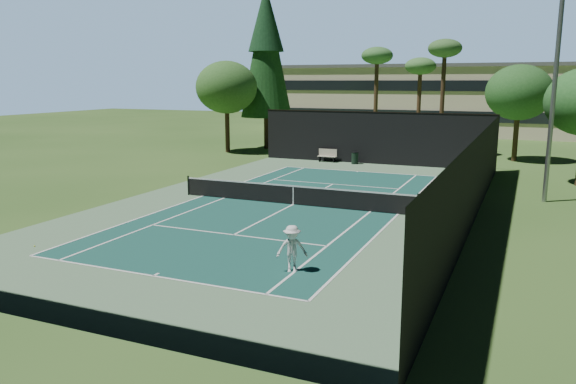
{
  "coord_description": "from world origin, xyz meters",
  "views": [
    {
      "loc": [
        11.03,
        -26.24,
        6.31
      ],
      "look_at": [
        1.0,
        -3.0,
        1.3
      ],
      "focal_mm": 35.0,
      "sensor_mm": 36.0,
      "label": 1
    }
  ],
  "objects_px": {
    "tennis_ball_d": "(214,184)",
    "park_bench": "(327,155)",
    "tennis_ball_a": "(35,246)",
    "tennis_ball_b": "(264,185)",
    "player": "(292,249)",
    "tennis_ball_c": "(308,191)",
    "tennis_net": "(293,194)",
    "trash_bin": "(355,158)"
  },
  "relations": [
    {
      "from": "park_bench",
      "to": "trash_bin",
      "type": "bearing_deg",
      "value": -6.72
    },
    {
      "from": "tennis_ball_d",
      "to": "park_bench",
      "type": "bearing_deg",
      "value": 75.13
    },
    {
      "from": "tennis_net",
      "to": "tennis_ball_c",
      "type": "xyz_separation_m",
      "value": [
        -0.64,
        3.71,
        -0.52
      ]
    },
    {
      "from": "tennis_ball_a",
      "to": "player",
      "type": "bearing_deg",
      "value": 7.19
    },
    {
      "from": "tennis_ball_c",
      "to": "tennis_ball_a",
      "type": "bearing_deg",
      "value": -111.08
    },
    {
      "from": "tennis_ball_d",
      "to": "trash_bin",
      "type": "relative_size",
      "value": 0.08
    },
    {
      "from": "tennis_ball_a",
      "to": "park_bench",
      "type": "relative_size",
      "value": 0.04
    },
    {
      "from": "tennis_ball_a",
      "to": "tennis_ball_d",
      "type": "distance_m",
      "value": 14.46
    },
    {
      "from": "tennis_ball_b",
      "to": "trash_bin",
      "type": "distance_m",
      "value": 11.22
    },
    {
      "from": "tennis_ball_b",
      "to": "park_bench",
      "type": "xyz_separation_m",
      "value": [
        0.24,
        11.18,
        0.51
      ]
    },
    {
      "from": "tennis_ball_b",
      "to": "tennis_ball_d",
      "type": "distance_m",
      "value": 3.12
    },
    {
      "from": "tennis_net",
      "to": "tennis_ball_a",
      "type": "distance_m",
      "value": 12.63
    },
    {
      "from": "tennis_ball_a",
      "to": "trash_bin",
      "type": "bearing_deg",
      "value": 79.23
    },
    {
      "from": "tennis_ball_d",
      "to": "trash_bin",
      "type": "xyz_separation_m",
      "value": [
        5.56,
        11.85,
        0.44
      ]
    },
    {
      "from": "tennis_net",
      "to": "player",
      "type": "distance_m",
      "value": 10.45
    },
    {
      "from": "tennis_ball_a",
      "to": "tennis_ball_c",
      "type": "relative_size",
      "value": 0.87
    },
    {
      "from": "tennis_net",
      "to": "tennis_ball_b",
      "type": "distance_m",
      "value": 5.92
    },
    {
      "from": "player",
      "to": "tennis_ball_c",
      "type": "bearing_deg",
      "value": 84.3
    },
    {
      "from": "tennis_ball_a",
      "to": "tennis_net",
      "type": "bearing_deg",
      "value": 60.13
    },
    {
      "from": "park_bench",
      "to": "tennis_ball_a",
      "type": "bearing_deg",
      "value": -95.71
    },
    {
      "from": "tennis_ball_a",
      "to": "tennis_ball_b",
      "type": "distance_m",
      "value": 15.58
    },
    {
      "from": "tennis_net",
      "to": "trash_bin",
      "type": "relative_size",
      "value": 13.65
    },
    {
      "from": "tennis_ball_d",
      "to": "trash_bin",
      "type": "height_order",
      "value": "trash_bin"
    },
    {
      "from": "tennis_net",
      "to": "tennis_ball_c",
      "type": "relative_size",
      "value": 178.02
    },
    {
      "from": "player",
      "to": "tennis_ball_a",
      "type": "bearing_deg",
      "value": 162.29
    },
    {
      "from": "tennis_ball_a",
      "to": "tennis_ball_b",
      "type": "bearing_deg",
      "value": 81.07
    },
    {
      "from": "tennis_net",
      "to": "park_bench",
      "type": "relative_size",
      "value": 8.6
    },
    {
      "from": "tennis_ball_d",
      "to": "tennis_ball_a",
      "type": "bearing_deg",
      "value": -87.78
    },
    {
      "from": "tennis_ball_c",
      "to": "park_bench",
      "type": "distance_m",
      "value": 12.3
    },
    {
      "from": "tennis_ball_b",
      "to": "tennis_ball_c",
      "type": "xyz_separation_m",
      "value": [
        3.23,
        -0.74,
        0.0
      ]
    },
    {
      "from": "tennis_net",
      "to": "tennis_ball_c",
      "type": "bearing_deg",
      "value": 99.74
    },
    {
      "from": "tennis_ball_a",
      "to": "tennis_ball_c",
      "type": "height_order",
      "value": "tennis_ball_c"
    },
    {
      "from": "park_bench",
      "to": "trash_bin",
      "type": "relative_size",
      "value": 1.59
    },
    {
      "from": "tennis_ball_b",
      "to": "tennis_ball_a",
      "type": "bearing_deg",
      "value": -98.93
    },
    {
      "from": "park_bench",
      "to": "tennis_ball_d",
      "type": "bearing_deg",
      "value": -104.87
    },
    {
      "from": "player",
      "to": "tennis_net",
      "type": "bearing_deg",
      "value": 87.69
    },
    {
      "from": "tennis_net",
      "to": "park_bench",
      "type": "bearing_deg",
      "value": 103.06
    },
    {
      "from": "player",
      "to": "tennis_ball_b",
      "type": "xyz_separation_m",
      "value": [
        -7.88,
        14.09,
        -0.77
      ]
    },
    {
      "from": "tennis_ball_a",
      "to": "tennis_ball_c",
      "type": "xyz_separation_m",
      "value": [
        5.65,
        14.65,
        0.0
      ]
    },
    {
      "from": "tennis_net",
      "to": "tennis_ball_b",
      "type": "xyz_separation_m",
      "value": [
        -3.86,
        4.45,
        -0.52
      ]
    },
    {
      "from": "tennis_ball_b",
      "to": "park_bench",
      "type": "distance_m",
      "value": 11.2
    },
    {
      "from": "tennis_net",
      "to": "tennis_ball_d",
      "type": "distance_m",
      "value": 7.71
    }
  ]
}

